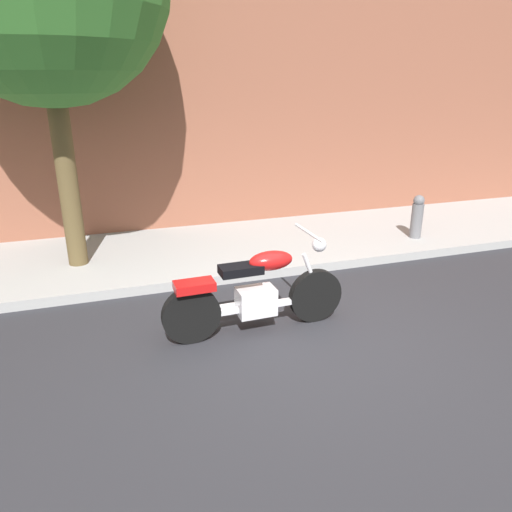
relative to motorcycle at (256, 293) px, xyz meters
name	(u,v)px	position (x,y,z in m)	size (l,w,h in m)	color
ground_plane	(302,340)	(0.43, -0.38, -0.48)	(60.00, 60.00, 0.00)	#28282D
sidewalk	(231,248)	(0.43, 2.72, -0.41)	(18.34, 2.62, 0.14)	#A0A0A0
motorcycle	(256,293)	(0.00, 0.00, 0.00)	(2.19, 0.70, 1.16)	black
fire_hydrant	(417,220)	(3.66, 2.08, -0.03)	(0.20, 0.20, 0.91)	slate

